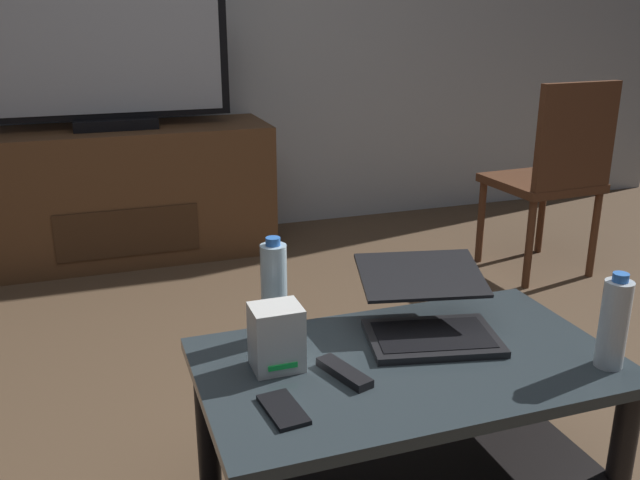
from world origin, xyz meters
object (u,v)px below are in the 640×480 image
Objects in this scene: coffee_table at (406,409)px; media_cabinet at (122,193)px; water_bottle_far at (274,291)px; tv_remote at (344,372)px; laptop at (428,312)px; cell_phone at (283,410)px; router_box at (276,337)px; television at (110,65)px; dining_chair at (554,171)px; water_bottle_near at (614,323)px.

coffee_table is 2.31m from media_cabinet.
tv_remote is (0.10, -0.24, -0.12)m from water_bottle_far.
cell_phone is at bearing -152.67° from laptop.
water_bottle_far is (-0.27, 0.22, 0.27)m from coffee_table.
router_box is (-0.42, -0.05, 0.02)m from laptop.
media_cabinet is at bearing 90.00° from television.
coffee_table is 3.71× the size of water_bottle_far.
dining_chair reaches higher than laptop.
cell_phone is (0.17, -2.35, -0.54)m from television.
dining_chair is 2.04m from tv_remote.
television is at bearing 103.18° from coffee_table.
media_cabinet is 3.60× the size of laptop.
laptop is at bearing 9.08° from tv_remote.
cell_phone is at bearing -102.88° from water_bottle_far.
media_cabinet is 6.47× the size of water_bottle_near.
television reaches higher than router_box.
water_bottle_far reaches higher than coffee_table.
television is at bearing -90.00° from media_cabinet.
water_bottle_far is at bearing 94.13° from tv_remote.
tv_remote is (0.35, -2.25, -0.53)m from television.
television reaches higher than dining_chair.
router_box is at bearing 167.35° from coffee_table.
media_cabinet is 2.14m from dining_chair.
dining_chair is at bearing 22.57° from tv_remote.
water_bottle_far is 1.69× the size of tv_remote.
laptop is 2.63× the size of tv_remote.
router_box is at bearing 127.68° from tv_remote.
dining_chair reaches higher than router_box.
media_cabinet is at bearing 103.06° from coffee_table.
water_bottle_far is (-1.65, -1.07, 0.05)m from dining_chair.
cell_phone is 0.20m from tv_remote.
cell_phone is at bearing -161.31° from coffee_table.
laptop is at bearing 136.91° from water_bottle_near.
tv_remote is at bearing -68.39° from water_bottle_far.
water_bottle_near is (0.32, -0.30, 0.05)m from laptop.
media_cabinet is 1.32× the size of television.
television is at bearing 111.61° from water_bottle_near.
tv_remote is at bearing 165.45° from water_bottle_near.
television is 2.73× the size of laptop.
laptop reaches higher than cell_phone.
coffee_table is at bearing 157.25° from water_bottle_near.
router_box reaches higher than cell_phone.
water_bottle_far is (-0.38, 0.10, 0.07)m from laptop.
cell_phone is (-0.08, -0.34, -0.12)m from water_bottle_far.
router_box reaches higher than tv_remote.
router_box is at bearing -173.18° from laptop.
cell_phone is at bearing -168.88° from tv_remote.
coffee_table is at bearing -76.94° from media_cabinet.
coffee_table is at bearing -76.82° from television.
media_cabinet reaches higher than coffee_table.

